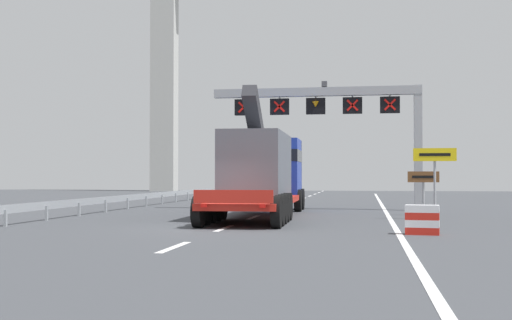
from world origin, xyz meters
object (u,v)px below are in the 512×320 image
Objects in this scene: heavy_haul_truck_red at (264,171)px; exit_sign_yellow at (435,165)px; crash_barrier_striped at (422,220)px; bridge_pylon_distant at (165,19)px; overhead_lane_gantry at (341,110)px; tourist_info_sign_brown at (423,182)px.

exit_sign_yellow is (7.30, -1.76, 0.25)m from heavy_haul_truck_red.
exit_sign_yellow is 2.76× the size of crash_barrier_striped.
crash_barrier_striped is at bearing -65.04° from bridge_pylon_distant.
bridge_pylon_distant is at bearing 114.96° from crash_barrier_striped.
bridge_pylon_distant is (-25.64, 45.57, 17.75)m from exit_sign_yellow.
bridge_pylon_distant is at bearing 112.71° from heavy_haul_truck_red.
overhead_lane_gantry is 10.53× the size of crash_barrier_striped.
crash_barrier_striped is at bearing -95.16° from tourist_info_sign_brown.
heavy_haul_truck_red is at bearing -67.29° from bridge_pylon_distant.
overhead_lane_gantry is at bearing -60.79° from bridge_pylon_distant.
heavy_haul_truck_red is 50.79m from bridge_pylon_distant.
overhead_lane_gantry reaches higher than tourist_info_sign_brown.
tourist_info_sign_brown is (-0.22, 2.72, -0.75)m from exit_sign_yellow.
bridge_pylon_distant is (-24.53, 52.70, 19.54)m from crash_barrier_striped.
tourist_info_sign_brown is 9.94m from crash_barrier_striped.
bridge_pylon_distant is at bearing 120.67° from tourist_info_sign_brown.
heavy_haul_truck_red is at bearing -122.60° from overhead_lane_gantry.
overhead_lane_gantry is 5.63× the size of tourist_info_sign_brown.
bridge_pylon_distant is (-18.33, 43.81, 18.00)m from heavy_haul_truck_red.
heavy_haul_truck_red reaches higher than exit_sign_yellow.
overhead_lane_gantry is 15.09m from crash_barrier_striped.
crash_barrier_striped is (-0.89, -9.85, -1.04)m from tourist_info_sign_brown.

